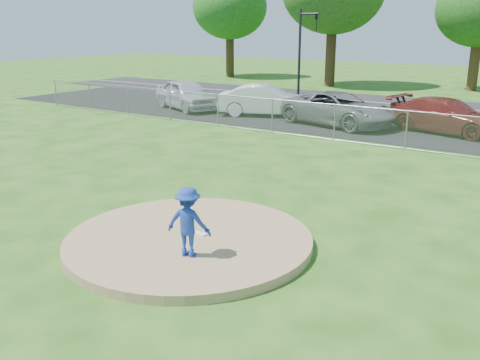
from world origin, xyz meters
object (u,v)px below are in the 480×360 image
(traffic_signal_left, at_px, (303,47))
(pitcher, at_px, (188,222))
(parked_car_white, at_px, (265,100))
(parked_car_gray, at_px, (338,109))
(parked_car_silver, at_px, (186,94))
(parked_car_darkred, at_px, (447,116))
(traffic_cone, at_px, (299,114))

(traffic_signal_left, distance_m, pitcher, 24.76)
(traffic_signal_left, relative_size, parked_car_white, 1.15)
(traffic_signal_left, xyz_separation_m, parked_car_gray, (5.47, -6.68, -2.56))
(traffic_signal_left, distance_m, parked_car_silver, 8.18)
(parked_car_gray, height_order, parked_car_darkred, parked_car_gray)
(parked_car_white, relative_size, parked_car_darkred, 0.93)
(traffic_cone, bearing_deg, parked_car_silver, -178.20)
(parked_car_gray, bearing_deg, traffic_cone, 100.44)
(pitcher, relative_size, traffic_cone, 2.10)
(parked_car_silver, bearing_deg, traffic_cone, -65.38)
(traffic_signal_left, height_order, parked_car_silver, traffic_signal_left)
(parked_car_silver, bearing_deg, pitcher, -117.58)
(parked_car_gray, xyz_separation_m, parked_car_darkred, (4.76, 0.96, -0.03))
(traffic_signal_left, distance_m, parked_car_white, 6.82)
(parked_car_silver, bearing_deg, parked_car_white, -60.90)
(pitcher, relative_size, parked_car_silver, 0.29)
(parked_car_silver, height_order, parked_car_gray, parked_car_silver)
(traffic_signal_left, relative_size, parked_car_gray, 0.99)
(traffic_signal_left, relative_size, traffic_cone, 8.25)
(traffic_cone, bearing_deg, parked_car_white, 171.68)
(pitcher, height_order, parked_car_gray, pitcher)
(pitcher, relative_size, parked_car_darkred, 0.27)
(pitcher, distance_m, parked_car_white, 18.51)
(pitcher, height_order, traffic_cone, pitcher)
(parked_car_darkred, bearing_deg, traffic_cone, 110.89)
(parked_car_white, distance_m, parked_car_gray, 4.39)
(pitcher, bearing_deg, traffic_signal_left, -82.41)
(pitcher, xyz_separation_m, parked_car_darkred, (0.83, 17.06, -0.14))
(parked_car_white, height_order, parked_car_gray, parked_car_white)
(traffic_cone, relative_size, parked_car_darkred, 0.13)
(traffic_cone, height_order, parked_car_silver, parked_car_silver)
(traffic_cone, relative_size, parked_car_gray, 0.12)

